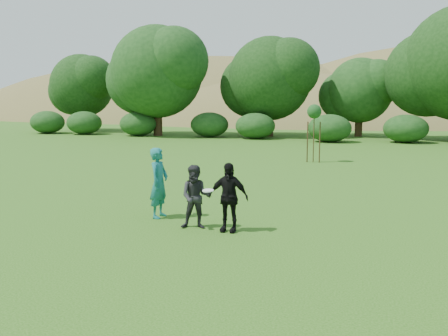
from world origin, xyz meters
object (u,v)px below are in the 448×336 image
at_px(player_black, 228,197).
at_px(sapling, 314,113).
at_px(player_grey, 196,197).
at_px(player_teal, 159,183).

bearing_deg(player_black, sapling, 89.32).
bearing_deg(player_black, player_grey, 178.73).
bearing_deg(player_teal, player_grey, -118.38).
bearing_deg(player_grey, player_teal, 135.79).
xyz_separation_m(player_teal, player_grey, (1.33, -0.78, -0.15)).
relative_size(player_teal, sapling, 0.66).
height_order(player_teal, sapling, sapling).
distance_m(player_teal, player_black, 2.32).
bearing_deg(sapling, player_black, -91.81).
distance_m(player_teal, player_grey, 1.55).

